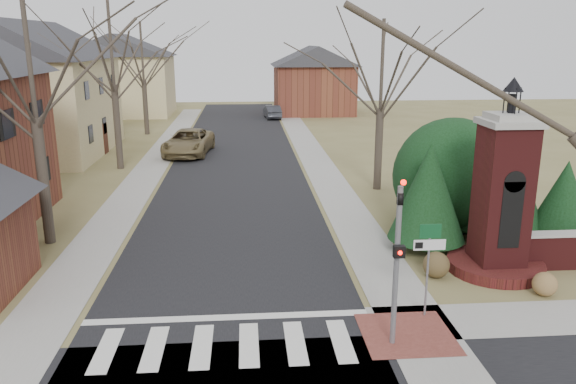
{
  "coord_description": "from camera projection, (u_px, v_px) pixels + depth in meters",
  "views": [
    {
      "loc": [
        0.6,
        -12.14,
        7.58
      ],
      "look_at": [
        2.01,
        6.0,
        2.64
      ],
      "focal_mm": 35.0,
      "sensor_mm": 36.0,
      "label": 1
    }
  ],
  "objects": [
    {
      "name": "ground",
      "position": [
        225.0,
        363.0,
        13.62
      ],
      "size": [
        120.0,
        120.0,
        0.0
      ],
      "primitive_type": "plane",
      "color": "brown",
      "rests_on": "ground"
    },
    {
      "name": "main_street",
      "position": [
        236.0,
        166.0,
        34.78
      ],
      "size": [
        8.0,
        70.0,
        0.01
      ],
      "primitive_type": "cube",
      "color": "black",
      "rests_on": "ground"
    },
    {
      "name": "crosswalk_zone",
      "position": [
        226.0,
        345.0,
        14.38
      ],
      "size": [
        8.0,
        2.2,
        0.02
      ],
      "primitive_type": "cube",
      "color": "silver",
      "rests_on": "ground"
    },
    {
      "name": "stop_bar",
      "position": [
        227.0,
        318.0,
        15.83
      ],
      "size": [
        8.0,
        0.35,
        0.02
      ],
      "primitive_type": "cube",
      "color": "silver",
      "rests_on": "ground"
    },
    {
      "name": "sidewalk_right_main",
      "position": [
        319.0,
        165.0,
        35.17
      ],
      "size": [
        2.0,
        60.0,
        0.02
      ],
      "primitive_type": "cube",
      "color": "gray",
      "rests_on": "ground"
    },
    {
      "name": "sidewalk_left",
      "position": [
        151.0,
        168.0,
        34.39
      ],
      "size": [
        2.0,
        60.0,
        0.02
      ],
      "primitive_type": "cube",
      "color": "gray",
      "rests_on": "ground"
    },
    {
      "name": "curb_apron",
      "position": [
        407.0,
        334.0,
        14.94
      ],
      "size": [
        2.4,
        2.4,
        0.02
      ],
      "primitive_type": "cube",
      "color": "brown",
      "rests_on": "ground"
    },
    {
      "name": "traffic_signal_pole",
      "position": [
        397.0,
        250.0,
        13.81
      ],
      "size": [
        0.28,
        0.41,
        4.5
      ],
      "color": "slate",
      "rests_on": "ground"
    },
    {
      "name": "sign_post",
      "position": [
        429.0,
        252.0,
        15.44
      ],
      "size": [
        0.9,
        0.07,
        2.75
      ],
      "color": "slate",
      "rests_on": "ground"
    },
    {
      "name": "brick_gate_monument",
      "position": [
        501.0,
        210.0,
        18.53
      ],
      "size": [
        3.2,
        3.2,
        6.47
      ],
      "color": "#4F1717",
      "rests_on": "ground"
    },
    {
      "name": "house_stucco_left",
      "position": [
        32.0,
        86.0,
        37.37
      ],
      "size": [
        9.8,
        12.8,
        9.28
      ],
      "color": "beige",
      "rests_on": "ground"
    },
    {
      "name": "house_distant_left",
      "position": [
        121.0,
        73.0,
        57.78
      ],
      "size": [
        10.8,
        8.8,
        8.53
      ],
      "color": "beige",
      "rests_on": "ground"
    },
    {
      "name": "house_distant_right",
      "position": [
        313.0,
        78.0,
        59.44
      ],
      "size": [
        8.8,
        8.8,
        7.3
      ],
      "color": "brown",
      "rests_on": "ground"
    },
    {
      "name": "evergreen_near",
      "position": [
        429.0,
        191.0,
        20.29
      ],
      "size": [
        2.8,
        2.8,
        4.1
      ],
      "color": "#473D33",
      "rests_on": "ground"
    },
    {
      "name": "evergreen_mid",
      "position": [
        503.0,
        174.0,
        21.61
      ],
      "size": [
        3.4,
        3.4,
        4.7
      ],
      "color": "#473D33",
      "rests_on": "ground"
    },
    {
      "name": "evergreen_far",
      "position": [
        564.0,
        197.0,
        20.99
      ],
      "size": [
        2.4,
        2.4,
        3.3
      ],
      "color": "#473D33",
      "rests_on": "ground"
    },
    {
      "name": "evergreen_mass",
      "position": [
        452.0,
        172.0,
        22.8
      ],
      "size": [
        4.8,
        4.8,
        4.8
      ],
      "primitive_type": "sphere",
      "color": "black",
      "rests_on": "ground"
    },
    {
      "name": "bare_tree_0",
      "position": [
        26.0,
        37.0,
        19.74
      ],
      "size": [
        8.05,
        8.05,
        11.15
      ],
      "color": "#473D33",
      "rests_on": "ground"
    },
    {
      "name": "bare_tree_1",
      "position": [
        110.0,
        32.0,
        32.16
      ],
      "size": [
        8.4,
        8.4,
        11.64
      ],
      "color": "#473D33",
      "rests_on": "ground"
    },
    {
      "name": "bare_tree_2",
      "position": [
        142.0,
        47.0,
        44.89
      ],
      "size": [
        7.35,
        7.35,
        10.19
      ],
      "color": "#473D33",
      "rests_on": "ground"
    },
    {
      "name": "bare_tree_3",
      "position": [
        382.0,
        59.0,
        27.82
      ],
      "size": [
        7.0,
        7.0,
        9.7
      ],
      "color": "#473D33",
      "rests_on": "ground"
    },
    {
      "name": "pickup_truck",
      "position": [
        188.0,
        142.0,
        38.3
      ],
      "size": [
        3.46,
        6.33,
        1.68
      ],
      "primitive_type": "imported",
      "rotation": [
        0.0,
        0.0,
        -0.11
      ],
      "color": "olive",
      "rests_on": "ground"
    },
    {
      "name": "distant_car",
      "position": [
        272.0,
        112.0,
        56.03
      ],
      "size": [
        1.76,
        4.09,
        1.31
      ],
      "primitive_type": "imported",
      "rotation": [
        0.0,
        0.0,
        3.24
      ],
      "color": "#36373E",
      "rests_on": "ground"
    },
    {
      "name": "dry_shrub_left",
      "position": [
        436.0,
        265.0,
        18.44
      ],
      "size": [
        0.88,
        0.88,
        0.88
      ],
      "primitive_type": "sphere",
      "color": "brown",
      "rests_on": "ground"
    },
    {
      "name": "dry_shrub_right",
      "position": [
        545.0,
        284.0,
        17.13
      ],
      "size": [
        0.75,
        0.75,
        0.75
      ],
      "primitive_type": "sphere",
      "color": "olive",
      "rests_on": "ground"
    }
  ]
}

